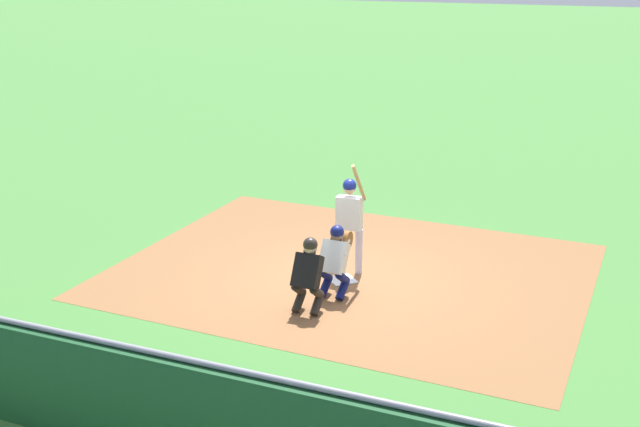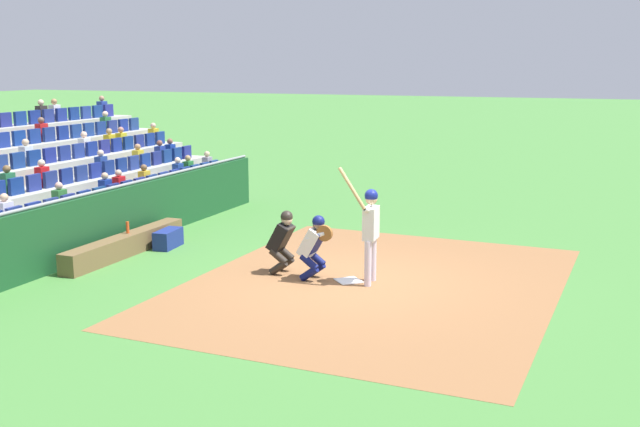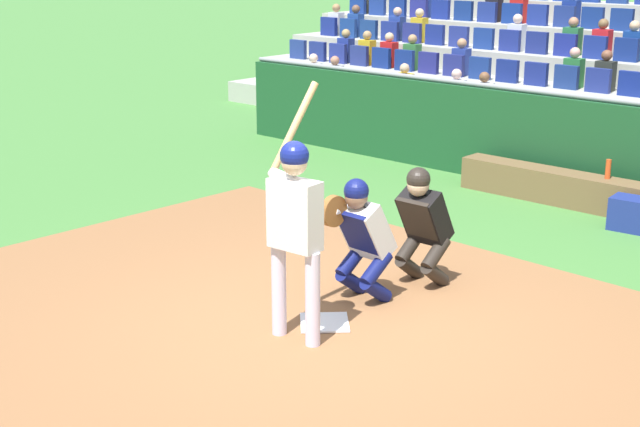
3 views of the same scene
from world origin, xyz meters
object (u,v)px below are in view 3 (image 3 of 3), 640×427
at_px(batter_at_plate, 295,218).
at_px(home_plate_umpire, 422,220).
at_px(dugout_bench, 593,194).
at_px(water_bottle_on_bench, 608,169).
at_px(home_plate_marker, 324,322).
at_px(catcher_crouching, 361,232).

distance_m(batter_at_plate, home_plate_umpire, 1.84).
bearing_deg(home_plate_umpire, dugout_bench, -90.85).
bearing_deg(water_bottle_on_bench, home_plate_marker, 87.00).
bearing_deg(catcher_crouching, batter_at_plate, 97.70).
relative_size(batter_at_plate, catcher_crouching, 1.74).
relative_size(dugout_bench, water_bottle_on_bench, 15.04).
height_order(dugout_bench, water_bottle_on_bench, water_bottle_on_bench).
height_order(home_plate_marker, dugout_bench, dugout_bench).
bearing_deg(dugout_bench, water_bottle_on_bench, -163.86).
distance_m(catcher_crouching, home_plate_umpire, 0.77).
xyz_separation_m(home_plate_marker, dugout_bench, (-0.12, -5.11, 0.20)).
distance_m(dugout_bench, water_bottle_on_bench, 0.38).
xyz_separation_m(batter_at_plate, catcher_crouching, (0.14, -1.05, -0.41)).
bearing_deg(home_plate_umpire, water_bottle_on_bench, -93.12).
relative_size(batter_at_plate, water_bottle_on_bench, 8.62).
bearing_deg(dugout_bench, home_plate_marker, 88.66).
bearing_deg(batter_at_plate, catcher_crouching, -82.30).
height_order(catcher_crouching, home_plate_umpire, home_plate_umpire).
bearing_deg(dugout_bench, batter_at_plate, 89.02).
height_order(home_plate_umpire, water_bottle_on_bench, home_plate_umpire).
bearing_deg(dugout_bench, catcher_crouching, 86.96).
xyz_separation_m(batter_at_plate, dugout_bench, (-0.09, -5.51, -0.89)).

